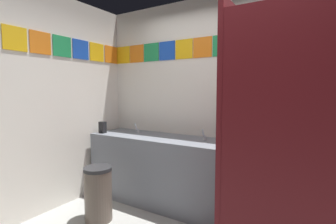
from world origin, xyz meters
TOP-DOWN VIEW (x-y plane):
  - wall_back at (0.00, 1.44)m, footprint 3.71×0.09m
  - wall_side at (-1.89, -0.00)m, footprint 0.09×2.80m
  - vanity_counter at (-0.78, 1.09)m, footprint 2.05×0.61m
  - faucet_left at (-1.29, 1.18)m, footprint 0.04×0.10m
  - faucet_right at (-0.27, 1.18)m, footprint 0.04×0.10m
  - soap_dispenser at (-1.69, 0.91)m, footprint 0.09×0.09m
  - stall_divider at (0.53, 0.42)m, footprint 0.92×1.45m
  - toilet at (0.98, 0.94)m, footprint 0.39×0.49m
  - trash_bin at (-1.18, 0.33)m, footprint 0.31×0.31m

SIDE VIEW (x-z plane):
  - toilet at x=0.98m, z-range -0.07..0.67m
  - trash_bin at x=-1.18m, z-range 0.00..0.61m
  - vanity_counter at x=-0.78m, z-range 0.01..0.88m
  - faucet_left at x=-1.29m, z-range 0.85..0.99m
  - faucet_right at x=-0.27m, z-range 0.85..0.99m
  - soap_dispenser at x=-1.69m, z-range 0.87..1.03m
  - stall_divider at x=0.53m, z-range 0.00..2.05m
  - wall_side at x=-1.89m, z-range 0.01..2.64m
  - wall_back at x=0.00m, z-range 0.01..2.64m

